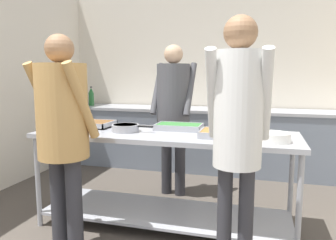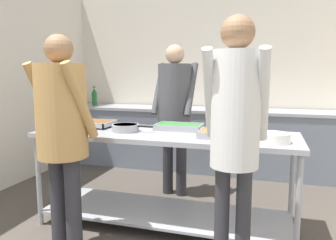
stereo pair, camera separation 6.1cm
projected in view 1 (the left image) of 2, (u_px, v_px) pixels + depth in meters
The scene contains 12 objects.
wall_rear at pixel (203, 78), 5.01m from camera, with size 4.29×0.06×2.65m.
back_counter at pixel (197, 139), 4.78m from camera, with size 4.13×0.65×0.89m.
serving_counter at pixel (165, 163), 2.95m from camera, with size 2.31×0.75×0.87m.
serving_tray_vegetables at pixel (90, 124), 3.25m from camera, with size 0.46×0.32×0.05m.
sauce_pan at pixel (126, 128), 2.96m from camera, with size 0.39×0.25×0.07m.
serving_tray_greens at pixel (179, 127), 3.06m from camera, with size 0.43×0.27×0.05m.
serving_tray_roast at pixel (225, 134), 2.71m from camera, with size 0.41×0.32×0.05m.
plate_stack at pixel (273, 137), 2.51m from camera, with size 0.27×0.27×0.07m.
guest_serving_left at pixel (63, 122), 2.43m from camera, with size 0.53×0.42×1.67m.
guest_serving_right at pixel (238, 120), 2.07m from camera, with size 0.40×0.33×1.74m.
cook_behind_counter at pixel (173, 104), 3.68m from camera, with size 0.49×0.37×1.71m.
water_bottle at pixel (91, 97), 5.10m from camera, with size 0.08×0.08×0.30m.
Camera 1 is at (0.87, -0.92, 1.38)m, focal length 35.00 mm.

